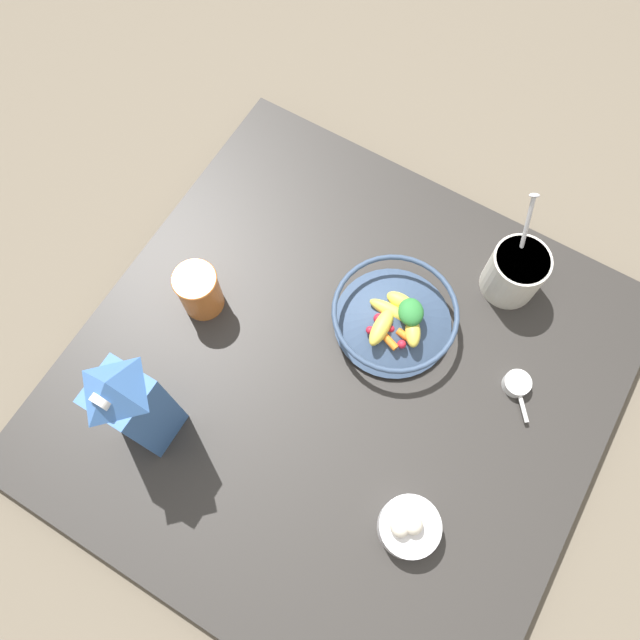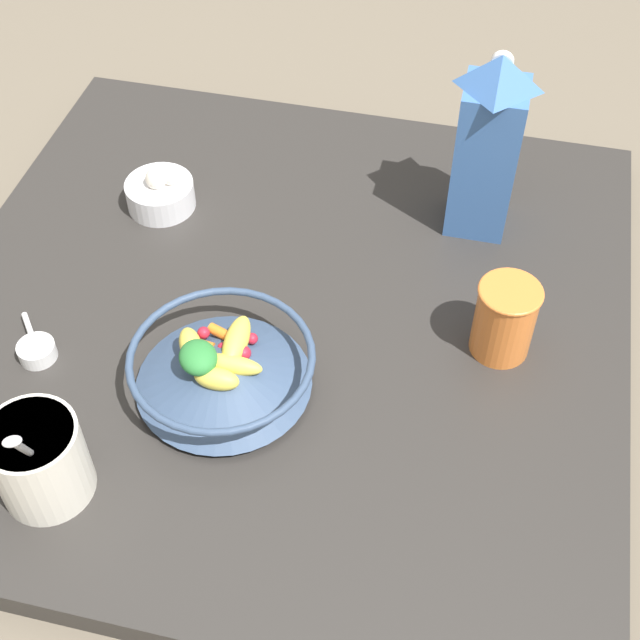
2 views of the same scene
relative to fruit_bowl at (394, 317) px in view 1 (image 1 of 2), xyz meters
name	(u,v)px [view 1 (image 1 of 2)]	position (x,y,z in m)	size (l,w,h in m)	color
ground_plane	(338,384)	(-0.03, -0.15, -0.08)	(6.00, 6.00, 0.00)	#665B4C
countertop	(338,381)	(-0.03, -0.15, -0.06)	(0.95, 0.95, 0.04)	#2D2B28
fruit_bowl	(394,317)	(0.00, 0.00, 0.00)	(0.24, 0.24, 0.08)	#384C6B
milk_carton	(133,406)	(-0.28, -0.39, 0.10)	(0.09, 0.09, 0.29)	#3D6BB2
yogurt_tub	(516,271)	(0.15, 0.19, 0.02)	(0.11, 0.13, 0.21)	silver
drinking_cup	(199,290)	(-0.34, -0.15, 0.02)	(0.08, 0.08, 0.11)	orange
measuring_scoop	(517,385)	(0.26, 0.01, -0.03)	(0.07, 0.08, 0.02)	white
garlic_bowl	(408,527)	(0.20, -0.32, -0.01)	(0.10, 0.10, 0.07)	white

